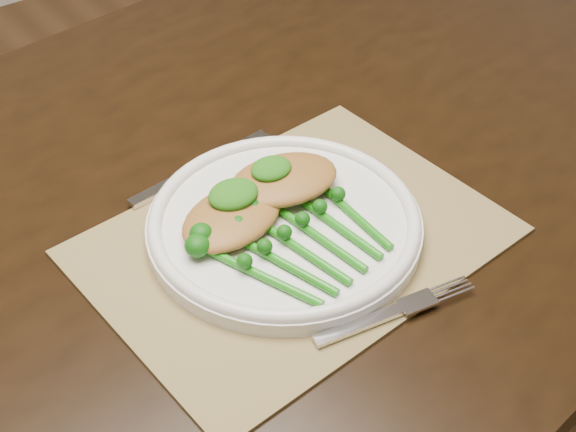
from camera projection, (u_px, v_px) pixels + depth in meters
dining_table at (198, 410)px, 1.15m from camera, size 1.69×1.07×0.75m
placemat at (294, 241)px, 0.86m from camera, size 0.44×0.34×0.00m
dinner_plate at (284, 223)px, 0.86m from camera, size 0.30×0.30×0.03m
knife at (188, 174)px, 0.94m from camera, size 0.20×0.04×0.01m
fork at (405, 307)px, 0.78m from camera, size 0.18×0.05×0.01m
chicken_fillet_left at (232, 216)px, 0.84m from camera, size 0.14×0.12×0.02m
chicken_fillet_right at (284, 180)px, 0.88m from camera, size 0.14×0.11×0.02m
pesto_dollop_left at (233, 194)px, 0.85m from camera, size 0.06×0.05×0.02m
pesto_dollop_right at (271, 169)px, 0.87m from camera, size 0.05×0.04×0.02m
broccolini_bundle at (308, 242)px, 0.83m from camera, size 0.18×0.20×0.04m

